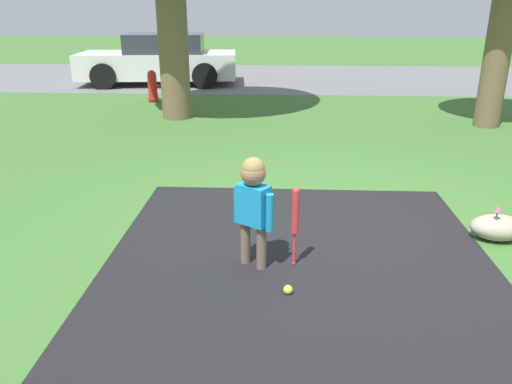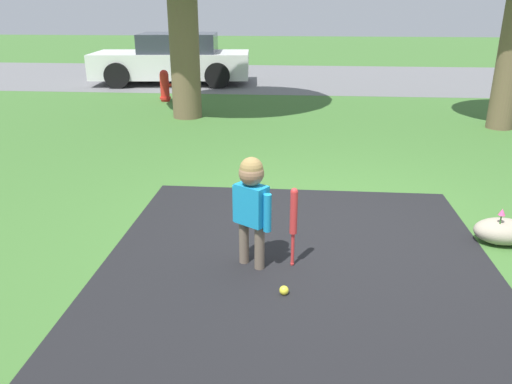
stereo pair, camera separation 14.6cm
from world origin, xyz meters
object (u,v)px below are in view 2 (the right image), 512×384
Objects in this scene: sports_ball at (284,290)px; fire_hydrant at (165,86)px; baseball_bat at (294,216)px; parked_car at (174,60)px; child at (251,197)px.

sports_ball is 0.10× the size of fire_hydrant.
fire_hydrant is at bearing 112.37° from baseball_bat.
parked_car reaches higher than baseball_bat.
fire_hydrant is (-2.90, 7.62, 0.30)m from sports_ball.
baseball_bat is at bearing 38.28° from child.
fire_hydrant is (-2.62, 7.20, -0.27)m from child.
parked_car is at bearing 109.08° from baseball_bat.
fire_hydrant is at bearing 143.51° from child.
child is 13.26× the size of sports_ball.
baseball_bat is at bearing -67.63° from fire_hydrant.
parked_car is at bearing 108.03° from sports_ball.
fire_hydrant is at bearing 94.11° from parked_car.
fire_hydrant is 0.16× the size of parked_car.
parked_car is (-0.43, 2.60, 0.28)m from fire_hydrant.
baseball_bat is (0.33, 0.03, -0.16)m from child.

